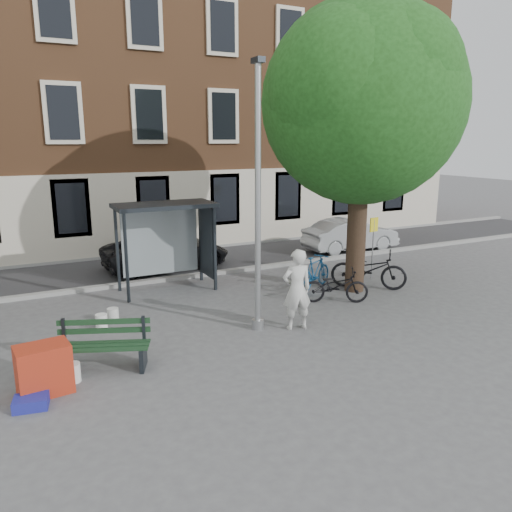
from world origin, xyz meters
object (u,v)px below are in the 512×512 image
Objects in this scene: lamppost at (258,213)px; car_silver at (351,235)px; bike_d at (353,265)px; red_stand at (44,369)px; car_dark at (166,251)px; bus_shelter at (177,226)px; painter at (297,290)px; notice_sign at (373,234)px; bike_a at (335,286)px; bike_c at (369,269)px; bike_b at (315,272)px; bench at (103,348)px.

car_silver is at bearing 39.56° from lamppost.
bike_d is 1.86× the size of red_stand.
bus_shelter is at bearing 168.44° from car_dark.
notice_sign is at bearing -139.33° from painter.
red_stand is (-4.17, -5.15, -1.47)m from bus_shelter.
bike_a is 0.91× the size of notice_sign.
painter is 1.16× the size of bike_d.
bike_c is 0.98m from bike_d.
notice_sign reaches higher than bike_b.
bike_b is at bearing -28.36° from bus_shelter.
car_dark is (0.36, 2.47, -1.31)m from bus_shelter.
bike_c reaches higher than bench.
lamppost is 2.72× the size of bike_c.
lamppost reaches higher than bike_a.
lamppost is 6.93m from car_dark.
red_stand is (-1.11, -0.54, 0.02)m from bench.
bike_a is 7.81m from red_stand.
bench is at bearing 26.04° from red_stand.
car_dark is at bearing 59.24° from red_stand.
bike_d is at bearing 41.15° from bench.
bike_b is (0.21, 1.33, 0.04)m from bike_a.
bike_b is 8.43m from red_stand.
bike_a is 0.46× the size of car_silver.
bike_c is at bearing -143.41° from painter.
notice_sign reaches higher than bike_d.
painter reaches higher than bench.
bike_b is 1.91× the size of red_stand.
bike_c is (3.68, 1.88, -0.38)m from painter.
bus_shelter is 8.20m from car_silver.
car_dark is (-4.90, 4.12, 0.11)m from bike_d.
bus_shelter reaches higher than bike_b.
bike_a is 1.06× the size of bike_b.
red_stand is at bearing -169.43° from notice_sign.
notice_sign is (4.50, 2.72, 0.48)m from painter.
bike_d is at bearing 145.10° from car_silver.
bike_c reaches higher than bike_b.
bike_a is (1.98, 1.20, -0.50)m from painter.
bike_a is at bearing -43.93° from bus_shelter.
bike_c is 1.34× the size of bike_d.
car_dark is 8.86m from red_stand.
bike_b is at bearing 35.35° from lamppost.
bus_shelter is at bearing 155.44° from notice_sign.
car_dark is 7.53m from car_silver.
bus_shelter reaches higher than red_stand.
bus_shelter reaches higher than painter.
notice_sign is at bearing -161.72° from bike_d.
painter reaches higher than bike_c.
lamppost is at bearing 56.76° from bike_d.
car_silver is 4.37× the size of red_stand.
bike_c is 5.29m from car_silver.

